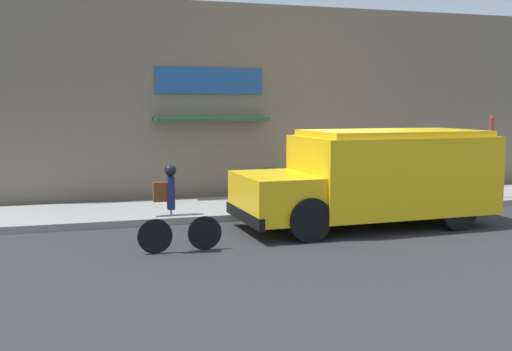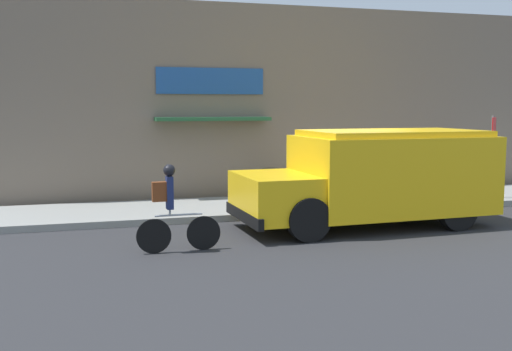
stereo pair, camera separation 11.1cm
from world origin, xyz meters
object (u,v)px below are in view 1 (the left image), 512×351
(school_bus, at_px, (375,176))
(trash_bin, at_px, (271,183))
(cyclist, at_px, (173,209))
(stop_sign_post, at_px, (491,143))

(school_bus, relative_size, trash_bin, 7.13)
(school_bus, relative_size, cyclist, 3.52)
(school_bus, bearing_deg, stop_sign_post, 20.40)
(school_bus, bearing_deg, cyclist, -167.95)
(cyclist, relative_size, stop_sign_post, 0.72)
(stop_sign_post, relative_size, trash_bin, 2.81)
(stop_sign_post, bearing_deg, school_bus, -157.45)
(school_bus, bearing_deg, trash_bin, 107.25)
(cyclist, height_order, trash_bin, cyclist)
(stop_sign_post, distance_m, trash_bin, 6.19)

